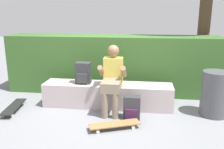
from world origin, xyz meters
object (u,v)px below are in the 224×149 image
(bench_main, at_px, (108,95))
(skateboard_beside_bench, at_px, (14,107))
(person_skater, at_px, (112,77))
(backpack_on_bench, at_px, (83,73))
(backpack_on_ground, at_px, (132,108))
(skateboard_near_person, at_px, (115,124))
(trash_bin, at_px, (215,94))

(bench_main, height_order, skateboard_beside_bench, bench_main)
(person_skater, relative_size, backpack_on_bench, 2.99)
(bench_main, xyz_separation_m, backpack_on_bench, (-0.46, -0.01, 0.42))
(skateboard_beside_bench, height_order, backpack_on_ground, backpack_on_ground)
(skateboard_near_person, distance_m, trash_bin, 1.85)
(skateboard_near_person, distance_m, backpack_on_ground, 0.50)
(trash_bin, bearing_deg, skateboard_near_person, -155.85)
(backpack_on_ground, bearing_deg, trash_bin, 13.10)
(skateboard_near_person, bearing_deg, trash_bin, 24.15)
(skateboard_near_person, height_order, backpack_on_ground, backpack_on_ground)
(backpack_on_bench, bearing_deg, trash_bin, -4.02)
(bench_main, distance_m, backpack_on_ground, 0.70)
(backpack_on_ground, xyz_separation_m, trash_bin, (1.42, 0.33, 0.20))
(skateboard_beside_bench, height_order, backpack_on_bench, backpack_on_bench)
(person_skater, bearing_deg, bench_main, 118.75)
(skateboard_beside_bench, bearing_deg, backpack_on_ground, -1.52)
(person_skater, distance_m, skateboard_near_person, 0.91)
(skateboard_near_person, xyz_separation_m, backpack_on_bench, (-0.71, 0.91, 0.57))
(backpack_on_bench, distance_m, backpack_on_ground, 1.16)
(bench_main, relative_size, backpack_on_bench, 6.09)
(person_skater, height_order, skateboard_beside_bench, person_skater)
(bench_main, bearing_deg, backpack_on_bench, -178.83)
(skateboard_near_person, relative_size, backpack_on_ground, 2.04)
(bench_main, bearing_deg, skateboard_near_person, -75.13)
(skateboard_beside_bench, relative_size, trash_bin, 1.04)
(backpack_on_bench, bearing_deg, person_skater, -19.67)
(trash_bin, bearing_deg, person_skater, -178.68)
(backpack_on_bench, relative_size, backpack_on_ground, 1.00)
(person_skater, bearing_deg, backpack_on_ground, -37.91)
(skateboard_near_person, xyz_separation_m, skateboard_beside_bench, (-1.92, 0.47, 0.00))
(backpack_on_bench, distance_m, trash_bin, 2.38)
(person_skater, bearing_deg, skateboard_near_person, -79.90)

